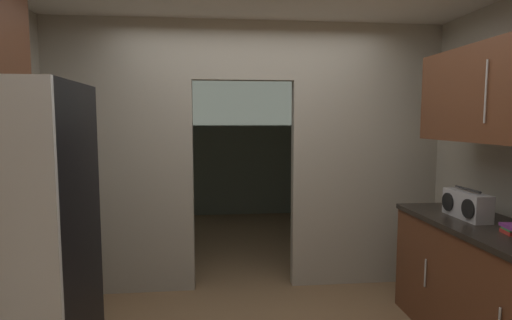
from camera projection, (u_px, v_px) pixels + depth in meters
kitchen_partition at (251, 150)px, 3.92m from camera, size 3.77×0.12×2.58m
adjoining_room_shell at (237, 144)px, 6.07m from camera, size 3.77×3.20×2.58m
refrigerator at (6, 252)px, 2.21m from camera, size 0.83×0.72×1.86m
lower_cabinet_run at (499, 297)px, 2.73m from camera, size 0.63×1.85×0.92m
upper_cabinet_counterside at (512, 92)px, 2.59m from camera, size 0.36×1.66×0.67m
boombox at (467, 205)px, 3.02m from camera, size 0.15×0.42×0.23m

